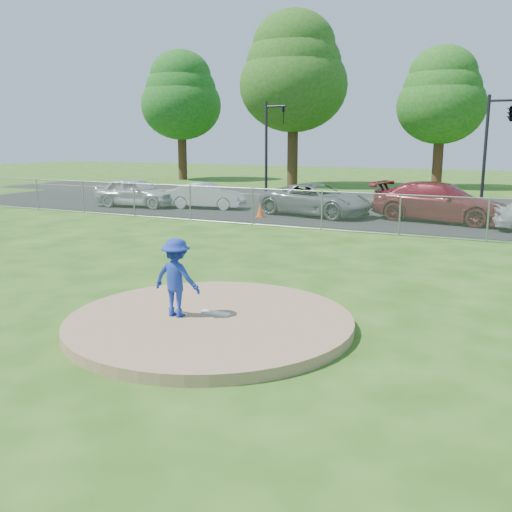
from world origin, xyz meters
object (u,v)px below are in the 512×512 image
(parked_car_silver, at_px, (136,192))
(pitcher, at_px, (176,277))
(traffic_signal_left, at_px, (270,141))
(tree_center, at_px, (442,95))
(tree_left, at_px, (294,71))
(parked_car_gray, at_px, (317,200))
(tree_far_left, at_px, (181,95))
(traffic_signal_center, at_px, (509,115))
(parked_car_darkred, at_px, (440,202))
(traffic_cone, at_px, (260,210))
(parked_car_white, at_px, (207,196))

(parked_car_silver, bearing_deg, pitcher, -147.01)
(traffic_signal_left, relative_size, parked_car_silver, 1.28)
(tree_center, bearing_deg, traffic_signal_left, -122.90)
(tree_left, relative_size, parked_car_gray, 2.40)
(parked_car_silver, bearing_deg, tree_far_left, 19.38)
(tree_far_left, bearing_deg, parked_car_silver, -63.97)
(tree_left, bearing_deg, parked_car_silver, -97.97)
(traffic_signal_center, distance_m, parked_car_silver, 18.95)
(tree_center, relative_size, pitcher, 6.61)
(traffic_signal_left, distance_m, parked_car_darkred, 12.21)
(pitcher, relative_size, traffic_cone, 2.26)
(tree_far_left, bearing_deg, traffic_signal_center, -22.96)
(traffic_cone, distance_m, parked_car_darkred, 7.78)
(tree_far_left, bearing_deg, traffic_cone, -49.03)
(parked_car_gray, height_order, parked_car_darkred, parked_car_darkred)
(tree_far_left, distance_m, parked_car_white, 22.00)
(tree_center, relative_size, traffic_signal_left, 1.76)
(traffic_signal_left, xyz_separation_m, parked_car_white, (-0.80, -5.98, -2.71))
(parked_car_white, bearing_deg, tree_left, -5.23)
(tree_left, bearing_deg, parked_car_white, -84.50)
(parked_car_gray, bearing_deg, parked_car_white, 100.07)
(tree_far_left, xyz_separation_m, parked_car_silver, (8.77, -17.95, -6.30))
(pitcher, xyz_separation_m, parked_car_gray, (-3.01, 16.04, -0.21))
(tree_far_left, distance_m, parked_car_gray, 25.94)
(tree_far_left, bearing_deg, tree_center, 2.73)
(tree_left, bearing_deg, traffic_signal_center, -31.02)
(tree_left, xyz_separation_m, traffic_signal_left, (2.24, -9.00, -4.88))
(tree_center, distance_m, parked_car_white, 20.74)
(tree_left, height_order, traffic_signal_center, tree_left)
(parked_car_silver, height_order, parked_car_gray, parked_car_silver)
(traffic_signal_left, height_order, parked_car_white, traffic_signal_left)
(parked_car_white, xyz_separation_m, parked_car_darkred, (11.33, 0.34, 0.19))
(parked_car_silver, bearing_deg, parked_car_darkred, -91.68)
(parked_car_gray, distance_m, parked_car_darkred, 5.40)
(parked_car_silver, bearing_deg, traffic_signal_left, -39.42)
(traffic_cone, relative_size, parked_car_gray, 0.13)
(tree_center, distance_m, pitcher, 34.64)
(traffic_cone, distance_m, parked_car_silver, 7.60)
(traffic_signal_left, bearing_deg, parked_car_white, -97.58)
(tree_far_left, relative_size, parked_car_darkred, 1.88)
(tree_far_left, relative_size, tree_center, 1.09)
(traffic_signal_left, relative_size, traffic_signal_center, 1.00)
(tree_center, xyz_separation_m, traffic_signal_left, (-7.76, -12.00, -3.11))
(traffic_cone, height_order, parked_car_darkred, parked_car_darkred)
(traffic_signal_center, height_order, pitcher, traffic_signal_center)
(parked_car_white, xyz_separation_m, parked_car_gray, (5.96, -0.18, 0.09))
(tree_far_left, distance_m, tree_left, 11.24)
(tree_left, xyz_separation_m, tree_center, (10.00, 3.00, -1.77))
(tree_left, xyz_separation_m, pitcher, (10.40, -31.20, -7.30))
(traffic_signal_left, relative_size, parked_car_white, 1.44)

